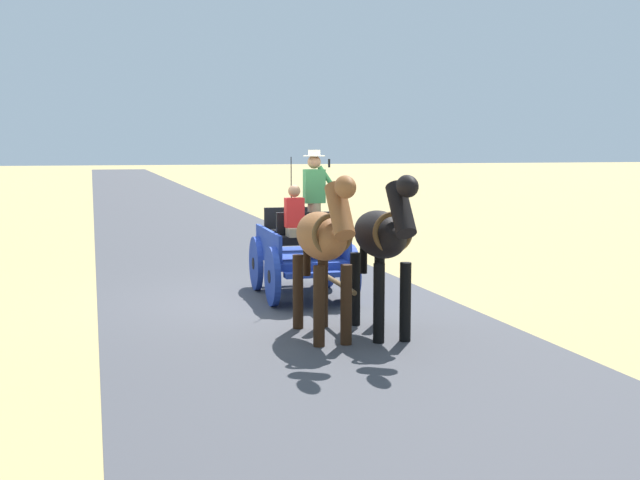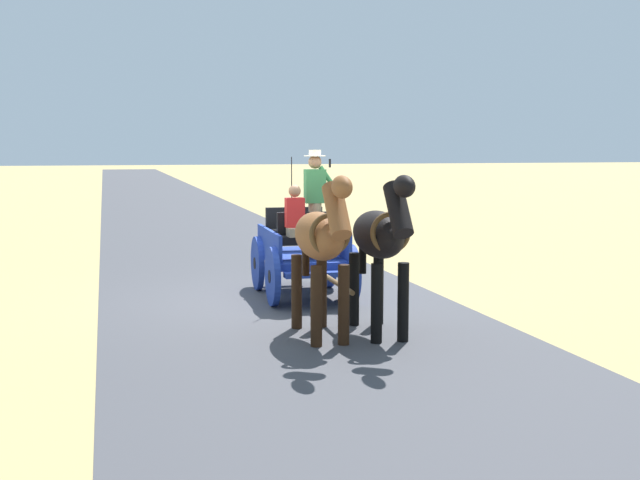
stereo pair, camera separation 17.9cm
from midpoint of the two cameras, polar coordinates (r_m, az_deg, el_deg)
name	(u,v)px [view 1 (the left image)]	position (r m, az deg, el deg)	size (l,w,h in m)	color
ground_plane	(274,300)	(13.72, -3.63, -4.20)	(200.00, 200.00, 0.00)	tan
road_surface	(274,300)	(13.72, -3.63, -4.18)	(5.70, 160.00, 0.01)	#424247
horse_drawn_carriage	(302,249)	(13.87, -1.61, -0.66)	(1.46, 4.51, 2.50)	#1E3899
horse_near_side	(382,238)	(11.01, 3.90, 0.11)	(0.60, 2.13, 2.21)	black
horse_off_side	(323,240)	(10.79, -0.24, -0.01)	(0.56, 2.13, 2.21)	brown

